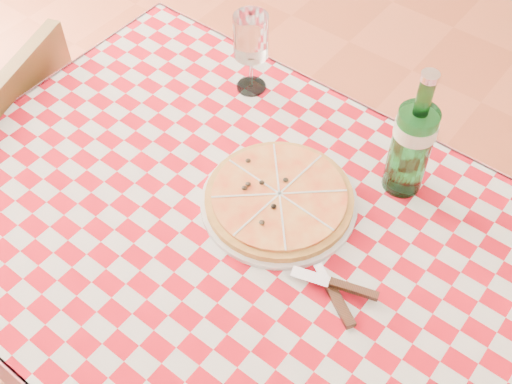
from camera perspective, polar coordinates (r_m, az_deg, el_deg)
dining_table at (r=1.31m, az=-0.93°, el=-6.39°), size 1.20×0.80×0.75m
tablecloth at (r=1.23m, az=-0.98°, el=-4.02°), size 1.30×0.90×0.01m
chair_far at (r=1.86m, az=-20.16°, el=2.74°), size 0.47×0.47×0.82m
pizza_plate at (r=1.26m, az=2.07°, el=-0.50°), size 0.33×0.33×0.04m
water_bottle at (r=1.24m, az=13.90°, el=5.03°), size 0.08×0.08×0.29m
wine_glass at (r=1.45m, az=-0.45°, el=12.20°), size 0.09×0.09×0.20m
cutlery at (r=1.17m, az=6.53°, el=-8.04°), size 0.23×0.20×0.02m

